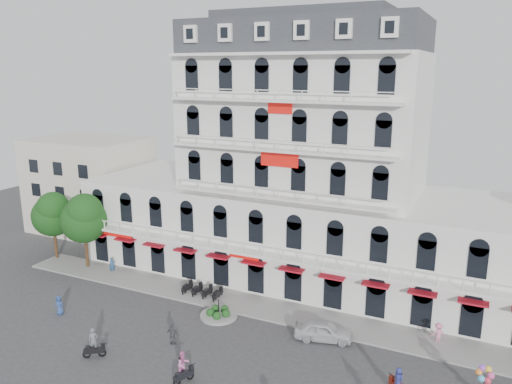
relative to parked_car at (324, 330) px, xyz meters
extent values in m
plane|color=#38383A|center=(-6.22, -6.30, -0.78)|extent=(120.00, 120.00, 0.00)
cube|color=gray|center=(-6.22, 2.70, -0.70)|extent=(53.00, 4.00, 0.16)
cube|color=silver|center=(-6.22, 11.70, 3.72)|extent=(45.00, 14.00, 9.00)
cube|color=silver|center=(-6.22, 11.70, 14.72)|extent=(22.00, 12.00, 13.00)
cube|color=#2D3035|center=(-6.22, 11.70, 22.72)|extent=(21.56, 11.76, 3.00)
cube|color=#2D3035|center=(-6.22, 11.70, 24.62)|extent=(15.84, 8.64, 0.80)
cube|color=#A61423|center=(-6.22, 4.20, 2.72)|extent=(40.50, 1.00, 0.15)
cube|color=red|center=(-6.22, 5.58, 12.22)|extent=(3.50, 0.10, 1.40)
cube|color=beige|center=(-36.22, 13.70, 5.22)|extent=(14.00, 10.00, 12.00)
cylinder|color=gray|center=(-9.22, -0.30, -0.66)|extent=(3.20, 3.20, 0.24)
cylinder|color=black|center=(-9.22, -0.30, 0.12)|extent=(0.08, 0.08, 1.40)
sphere|color=#184717|center=(-8.52, -0.30, -0.33)|extent=(0.70, 0.70, 0.70)
sphere|color=#184717|center=(-9.00, 0.36, -0.33)|extent=(0.70, 0.70, 0.70)
sphere|color=#184717|center=(-9.78, 0.12, -0.33)|extent=(0.70, 0.70, 0.70)
sphere|color=#184717|center=(-9.79, -0.70, -0.33)|extent=(0.70, 0.70, 0.70)
sphere|color=#184717|center=(-9.02, -0.97, -0.33)|extent=(0.70, 0.70, 0.70)
cylinder|color=#382314|center=(-32.22, 3.70, 0.98)|extent=(0.36, 0.36, 3.52)
sphere|color=#153811|center=(-32.22, 3.70, 4.18)|extent=(4.48, 4.48, 4.48)
sphere|color=#153811|center=(-31.72, 3.40, 5.22)|extent=(3.52, 3.52, 3.52)
sphere|color=#153811|center=(-32.62, 4.00, 4.82)|extent=(3.20, 3.20, 3.20)
cylinder|color=#382314|center=(-27.22, 3.20, 1.09)|extent=(0.36, 0.36, 3.74)
sphere|color=#153811|center=(-27.22, 3.20, 4.49)|extent=(4.76, 4.76, 4.76)
sphere|color=#153811|center=(-26.72, 2.90, 5.60)|extent=(3.74, 3.74, 3.74)
sphere|color=#153811|center=(-27.62, 3.50, 5.17)|extent=(3.40, 3.40, 3.40)
imported|color=silver|center=(0.00, 0.00, 0.00)|extent=(4.87, 2.89, 1.55)
cube|color=black|center=(-14.45, -9.58, -0.23)|extent=(1.42, 1.16, 0.35)
torus|color=black|center=(-14.00, -9.25, -0.50)|extent=(0.56, 0.45, 0.60)
torus|color=black|center=(-14.90, -9.90, -0.50)|extent=(0.56, 0.45, 0.60)
imported|color=slate|center=(-14.45, -9.58, 0.60)|extent=(0.81, 0.75, 1.85)
cube|color=black|center=(-6.81, -9.35, -0.23)|extent=(0.88, 1.52, 0.35)
torus|color=black|center=(-6.60, -8.84, -0.50)|extent=(0.33, 0.60, 0.60)
torus|color=black|center=(-7.01, -9.86, -0.50)|extent=(0.33, 0.60, 0.60)
imported|color=pink|center=(-6.81, -9.35, 0.62)|extent=(1.00, 1.12, 1.89)
imported|color=navy|center=(6.48, -4.51, 0.43)|extent=(0.87, 0.86, 1.52)
imported|color=navy|center=(-21.86, -5.78, 0.08)|extent=(0.88, 0.60, 1.72)
imported|color=#4D4F54|center=(-10.26, -5.64, 0.07)|extent=(1.04, 0.56, 1.69)
imported|color=pink|center=(8.15, 3.20, 0.09)|extent=(1.29, 1.07, 1.73)
imported|color=navy|center=(-23.86, 3.20, 0.05)|extent=(0.72, 0.69, 1.65)
sphere|color=#E54C99|center=(11.81, -2.90, 1.22)|extent=(0.44, 0.44, 0.44)
sphere|color=yellow|center=(11.63, -2.60, 1.43)|extent=(0.44, 0.44, 0.44)
sphere|color=#994CD8|center=(11.28, -2.60, 1.45)|extent=(0.44, 0.44, 0.44)
sphere|color=orange|center=(11.11, -2.91, 1.26)|extent=(0.44, 0.44, 0.44)
sphere|color=#4CB2E5|center=(11.29, -3.21, 1.03)|extent=(0.44, 0.44, 0.44)
sphere|color=#D8334C|center=(11.64, -3.21, 0.98)|extent=(0.44, 0.44, 0.44)
camera|label=1|loc=(10.28, -34.02, 19.87)|focal=35.00mm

